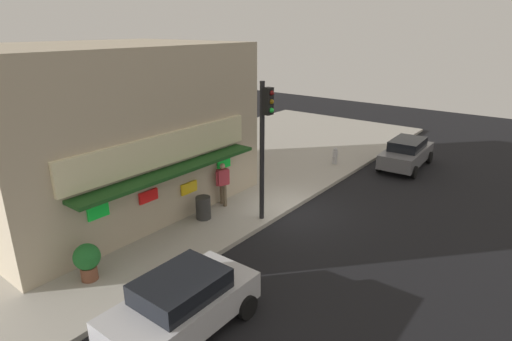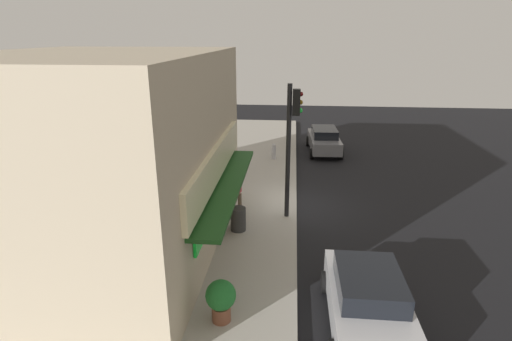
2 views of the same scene
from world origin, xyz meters
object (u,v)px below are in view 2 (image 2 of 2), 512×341
object	(u,v)px
traffic_light	(291,135)
fire_hydrant	(274,151)
potted_plant_by_doorway	(221,298)
parked_car_grey	(324,140)
pedestrian	(236,190)
parked_car_silver	(367,299)
trash_can	(238,219)

from	to	relation	value
traffic_light	fire_hydrant	size ratio (longest dim) A/B	5.84
traffic_light	potted_plant_by_doorway	world-z (taller)	traffic_light
potted_plant_by_doorway	parked_car_grey	xyz separation A→B (m)	(16.44, -3.66, -0.02)
pedestrian	potted_plant_by_doorway	bearing A→B (deg)	-175.49
pedestrian	fire_hydrant	bearing A→B (deg)	-8.17
fire_hydrant	parked_car_grey	size ratio (longest dim) A/B	0.20
potted_plant_by_doorway	parked_car_grey	world-z (taller)	parked_car_grey
potted_plant_by_doorway	parked_car_silver	distance (m)	3.67
parked_car_silver	fire_hydrant	bearing A→B (deg)	12.43
pedestrian	parked_car_silver	size ratio (longest dim) A/B	0.46
traffic_light	pedestrian	size ratio (longest dim) A/B	2.90
fire_hydrant	potted_plant_by_doorway	bearing A→B (deg)	177.56
traffic_light	potted_plant_by_doorway	bearing A→B (deg)	165.71
traffic_light	fire_hydrant	world-z (taller)	traffic_light
potted_plant_by_doorway	parked_car_grey	size ratio (longest dim) A/B	0.26
fire_hydrant	parked_car_silver	xyz separation A→B (m)	(-13.86, -3.06, 0.21)
potted_plant_by_doorway	pedestrian	bearing A→B (deg)	4.51
traffic_light	pedestrian	xyz separation A→B (m)	(0.04, 2.14, -2.35)
fire_hydrant	potted_plant_by_doorway	xyz separation A→B (m)	(-14.17, 0.60, 0.22)
pedestrian	parked_car_silver	bearing A→B (deg)	-145.74
fire_hydrant	parked_car_grey	distance (m)	3.81
pedestrian	trash_can	bearing A→B (deg)	-169.54
fire_hydrant	parked_car_grey	xyz separation A→B (m)	(2.27, -3.06, 0.20)
trash_can	parked_car_silver	bearing A→B (deg)	-140.17
pedestrian	parked_car_grey	world-z (taller)	pedestrian
fire_hydrant	traffic_light	bearing A→B (deg)	-172.51
pedestrian	potted_plant_by_doorway	world-z (taller)	pedestrian
traffic_light	parked_car_grey	xyz separation A→B (m)	(10.05, -2.04, -2.72)
traffic_light	parked_car_silver	world-z (taller)	traffic_light
trash_can	fire_hydrant	bearing A→B (deg)	-5.26
pedestrian	parked_car_grey	xyz separation A→B (m)	(10.01, -4.17, -0.38)
traffic_light	parked_car_grey	distance (m)	10.61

